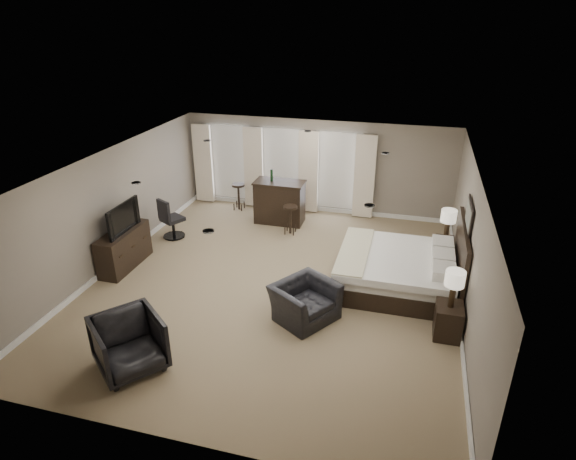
% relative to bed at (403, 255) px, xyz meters
% --- Properties ---
extents(room, '(7.60, 8.60, 2.64)m').
position_rel_bed_xyz_m(room, '(-2.58, -0.56, 0.55)').
color(room, '#847153').
rests_on(room, ground).
extents(window_bay, '(5.25, 0.20, 2.30)m').
position_rel_bed_xyz_m(window_bay, '(-3.58, 3.55, 0.45)').
color(window_bay, silver).
rests_on(window_bay, room).
extents(bed, '(2.35, 2.25, 1.50)m').
position_rel_bed_xyz_m(bed, '(0.00, 0.00, 0.00)').
color(bed, silver).
rests_on(bed, ground).
extents(nightstand_near, '(0.46, 0.56, 0.61)m').
position_rel_bed_xyz_m(nightstand_near, '(0.89, -1.45, -0.44)').
color(nightstand_near, black).
rests_on(nightstand_near, ground).
extents(nightstand_far, '(0.41, 0.50, 0.55)m').
position_rel_bed_xyz_m(nightstand_far, '(0.89, 1.45, -0.47)').
color(nightstand_far, black).
rests_on(nightstand_far, ground).
extents(lamp_near, '(0.34, 0.34, 0.69)m').
position_rel_bed_xyz_m(lamp_near, '(0.89, -1.45, 0.21)').
color(lamp_near, beige).
rests_on(lamp_near, nightstand_near).
extents(lamp_far, '(0.34, 0.34, 0.71)m').
position_rel_bed_xyz_m(lamp_far, '(0.89, 1.45, 0.16)').
color(lamp_far, beige).
rests_on(lamp_far, nightstand_far).
extents(wall_art, '(0.04, 0.96, 0.56)m').
position_rel_bed_xyz_m(wall_art, '(1.12, 0.00, 1.00)').
color(wall_art, slate).
rests_on(wall_art, room).
extents(dresser, '(0.48, 1.50, 0.87)m').
position_rel_bed_xyz_m(dresser, '(-6.03, -0.68, -0.31)').
color(dresser, black).
rests_on(dresser, ground).
extents(tv, '(0.66, 1.14, 0.15)m').
position_rel_bed_xyz_m(tv, '(-6.03, -0.68, 0.19)').
color(tv, black).
rests_on(tv, dresser).
extents(armchair_near, '(1.20, 1.31, 0.96)m').
position_rel_bed_xyz_m(armchair_near, '(-1.67, -1.59, -0.27)').
color(armchair_near, black).
rests_on(armchair_near, ground).
extents(armchair_far, '(1.35, 1.36, 1.02)m').
position_rel_bed_xyz_m(armchair_far, '(-4.06, -3.66, -0.24)').
color(armchair_far, black).
rests_on(armchair_far, ground).
extents(bar_counter, '(1.33, 0.69, 1.16)m').
position_rel_bed_xyz_m(bar_counter, '(-3.36, 2.61, -0.17)').
color(bar_counter, black).
rests_on(bar_counter, ground).
extents(bar_stool_left, '(0.39, 0.39, 0.77)m').
position_rel_bed_xyz_m(bar_stool_left, '(-4.74, 3.17, -0.36)').
color(bar_stool_left, black).
rests_on(bar_stool_left, ground).
extents(bar_stool_right, '(0.45, 0.45, 0.76)m').
position_rel_bed_xyz_m(bar_stool_right, '(-2.89, 1.97, -0.37)').
color(bar_stool_right, black).
rests_on(bar_stool_right, ground).
extents(desk_chair, '(0.73, 0.73, 1.06)m').
position_rel_bed_xyz_m(desk_chair, '(-5.69, 0.98, -0.22)').
color(desk_chair, black).
rests_on(desk_chair, ground).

